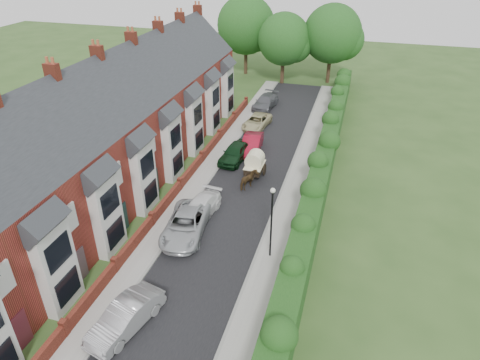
% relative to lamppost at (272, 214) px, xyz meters
% --- Properties ---
extents(ground, '(140.00, 140.00, 0.00)m').
position_rel_lamppost_xyz_m(ground, '(-3.40, -4.00, -3.30)').
color(ground, '#2D4C1E').
rests_on(ground, ground).
extents(road, '(6.00, 58.00, 0.02)m').
position_rel_lamppost_xyz_m(road, '(-3.90, 7.00, -3.29)').
color(road, black).
rests_on(road, ground).
extents(pavement_hedge_side, '(2.20, 58.00, 0.12)m').
position_rel_lamppost_xyz_m(pavement_hedge_side, '(0.20, 7.00, -3.24)').
color(pavement_hedge_side, gray).
rests_on(pavement_hedge_side, ground).
extents(pavement_house_side, '(1.70, 58.00, 0.12)m').
position_rel_lamppost_xyz_m(pavement_house_side, '(-7.75, 7.00, -3.24)').
color(pavement_house_side, gray).
rests_on(pavement_house_side, ground).
extents(kerb_hedge_side, '(0.18, 58.00, 0.13)m').
position_rel_lamppost_xyz_m(kerb_hedge_side, '(-0.85, 7.00, -3.23)').
color(kerb_hedge_side, gray).
rests_on(kerb_hedge_side, ground).
extents(kerb_house_side, '(0.18, 58.00, 0.13)m').
position_rel_lamppost_xyz_m(kerb_house_side, '(-6.95, 7.00, -3.23)').
color(kerb_house_side, gray).
rests_on(kerb_house_side, ground).
extents(hedge, '(2.10, 58.00, 2.85)m').
position_rel_lamppost_xyz_m(hedge, '(2.00, 7.00, -1.70)').
color(hedge, '#153611').
rests_on(hedge, ground).
extents(terrace_row, '(9.05, 40.50, 11.50)m').
position_rel_lamppost_xyz_m(terrace_row, '(-14.27, 5.98, 1.18)').
color(terrace_row, maroon).
rests_on(terrace_row, ground).
extents(garden_wall_row, '(0.35, 40.35, 1.10)m').
position_rel_lamppost_xyz_m(garden_wall_row, '(-8.75, 6.00, -2.84)').
color(garden_wall_row, maroon).
rests_on(garden_wall_row, ground).
extents(lamppost, '(0.32, 0.32, 5.16)m').
position_rel_lamppost_xyz_m(lamppost, '(0.00, 0.00, 0.00)').
color(lamppost, black).
rests_on(lamppost, ground).
extents(tree_far_left, '(7.14, 6.80, 9.29)m').
position_rel_lamppost_xyz_m(tree_far_left, '(-6.05, 36.08, 2.41)').
color(tree_far_left, '#332316').
rests_on(tree_far_left, ground).
extents(tree_far_right, '(7.98, 7.60, 10.31)m').
position_rel_lamppost_xyz_m(tree_far_right, '(-0.01, 38.08, 3.02)').
color(tree_far_right, '#332316').
rests_on(tree_far_right, ground).
extents(tree_far_back, '(8.40, 8.00, 10.82)m').
position_rel_lamppost_xyz_m(tree_far_back, '(-11.99, 39.08, 3.32)').
color(tree_far_back, '#332316').
rests_on(tree_far_back, ground).
extents(car_silver_a, '(2.72, 4.91, 1.53)m').
position_rel_lamppost_xyz_m(car_silver_a, '(-5.99, -7.63, -2.53)').
color(car_silver_a, '#A09FA4').
rests_on(car_silver_a, ground).
extents(car_silver_b, '(3.31, 5.92, 1.56)m').
position_rel_lamppost_xyz_m(car_silver_b, '(-6.09, 0.77, -2.52)').
color(car_silver_b, '#ACB0B4').
rests_on(car_silver_b, ground).
extents(car_white, '(2.38, 4.80, 1.34)m').
position_rel_lamppost_xyz_m(car_white, '(-5.92, 3.00, -2.63)').
color(car_white, white).
rests_on(car_white, ground).
extents(car_green, '(2.46, 4.87, 1.59)m').
position_rel_lamppost_xyz_m(car_green, '(-5.96, 12.20, -2.50)').
color(car_green, black).
rests_on(car_green, ground).
extents(car_red, '(2.04, 4.78, 1.53)m').
position_rel_lamppost_xyz_m(car_red, '(-5.00, 14.40, -2.53)').
color(car_red, maroon).
rests_on(car_red, ground).
extents(car_beige, '(2.67, 4.86, 1.29)m').
position_rel_lamppost_xyz_m(car_beige, '(-5.94, 20.10, -2.65)').
color(car_beige, beige).
rests_on(car_beige, ground).
extents(car_grey, '(2.61, 5.30, 1.48)m').
position_rel_lamppost_xyz_m(car_grey, '(-6.40, 26.05, -2.56)').
color(car_grey, '#595A60').
rests_on(car_grey, ground).
extents(horse, '(1.36, 1.94, 1.49)m').
position_rel_lamppost_xyz_m(horse, '(-3.51, 7.77, -2.55)').
color(horse, '#443019').
rests_on(horse, ground).
extents(horse_cart, '(1.52, 3.37, 2.43)m').
position_rel_lamppost_xyz_m(horse_cart, '(-3.51, 9.68, -1.91)').
color(horse_cart, black).
rests_on(horse_cart, ground).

